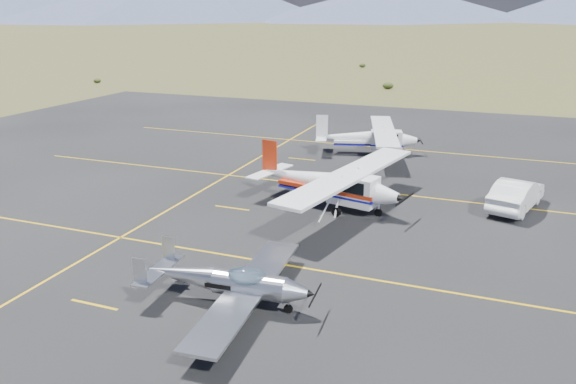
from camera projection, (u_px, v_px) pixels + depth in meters
The scene contains 6 objects.
ground at pixel (216, 277), 22.06m from camera, with size 1600.00×1600.00×0.00m, color #383D1C.
apron at pixel (281, 218), 28.28m from camera, with size 72.00×72.00×0.02m, color black.
aircraft_low_wing at pixel (231, 282), 19.75m from camera, with size 6.09×8.48×1.84m.
aircraft_cessna at pixel (329, 181), 29.61m from camera, with size 7.86×12.40×3.13m.
aircraft_plain at pixel (368, 137), 40.66m from camera, with size 7.23×10.94×2.78m.
sedan at pixel (516, 194), 29.38m from camera, with size 1.71×4.91×1.62m, color white.
Camera 1 is at (9.82, -17.60, 10.01)m, focal length 35.00 mm.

